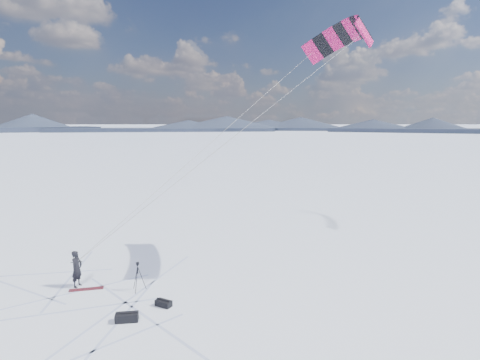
{
  "coord_description": "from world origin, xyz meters",
  "views": [
    {
      "loc": [
        6.57,
        -17.43,
        8.12
      ],
      "look_at": [
        6.91,
        3.32,
        5.05
      ],
      "focal_mm": 30.0,
      "sensor_mm": 36.0,
      "label": 1
    }
  ],
  "objects_px": {
    "snowkiter": "(78,286)",
    "gear_bag_a": "(127,317)",
    "gear_bag_b": "(164,303)",
    "snowboard": "(86,289)",
    "tripod": "(138,272)"
  },
  "relations": [
    {
      "from": "snowkiter",
      "to": "gear_bag_a",
      "type": "bearing_deg",
      "value": -121.75
    },
    {
      "from": "snowkiter",
      "to": "gear_bag_b",
      "type": "height_order",
      "value": "snowkiter"
    },
    {
      "from": "snowboard",
      "to": "gear_bag_a",
      "type": "bearing_deg",
      "value": -60.97
    },
    {
      "from": "gear_bag_a",
      "to": "gear_bag_b",
      "type": "height_order",
      "value": "gear_bag_a"
    },
    {
      "from": "gear_bag_b",
      "to": "snowboard",
      "type": "bearing_deg",
      "value": -175.19
    },
    {
      "from": "snowboard",
      "to": "gear_bag_a",
      "type": "height_order",
      "value": "gear_bag_a"
    },
    {
      "from": "tripod",
      "to": "gear_bag_b",
      "type": "relative_size",
      "value": 1.75
    },
    {
      "from": "gear_bag_a",
      "to": "gear_bag_b",
      "type": "distance_m",
      "value": 1.84
    },
    {
      "from": "snowboard",
      "to": "gear_bag_b",
      "type": "height_order",
      "value": "gear_bag_b"
    },
    {
      "from": "snowboard",
      "to": "tripod",
      "type": "bearing_deg",
      "value": -15.44
    },
    {
      "from": "tripod",
      "to": "gear_bag_a",
      "type": "bearing_deg",
      "value": -106.36
    },
    {
      "from": "snowkiter",
      "to": "snowboard",
      "type": "height_order",
      "value": "snowkiter"
    },
    {
      "from": "snowkiter",
      "to": "tripod",
      "type": "height_order",
      "value": "tripod"
    },
    {
      "from": "gear_bag_a",
      "to": "gear_bag_b",
      "type": "bearing_deg",
      "value": 38.54
    },
    {
      "from": "tripod",
      "to": "gear_bag_b",
      "type": "bearing_deg",
      "value": -69.32
    }
  ]
}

